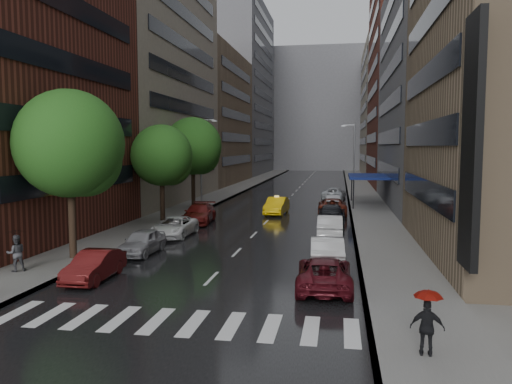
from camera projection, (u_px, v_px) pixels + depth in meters
ground at (186, 305)px, 20.01m from camera, size 220.00×220.00×0.00m
road at (295, 192)px, 69.12m from camera, size 14.00×140.00×0.01m
sidewalk_left at (232, 190)px, 70.59m from camera, size 4.00×140.00×0.15m
sidewalk_right at (361, 192)px, 67.63m from camera, size 4.00×140.00×0.15m
crosswalk at (175, 322)px, 18.02m from camera, size 13.15×2.80×0.01m
buildings_left at (206, 85)px, 78.75m from camera, size 8.00×108.00×38.00m
buildings_right at (404, 86)px, 71.85m from camera, size 8.05×109.10×36.00m
building_far at (318, 110)px, 134.43m from camera, size 40.00×14.00×32.00m
tree_near at (70, 144)px, 27.26m from camera, size 5.93×5.93×9.45m
tree_mid at (162, 155)px, 41.40m from camera, size 5.11×5.11×8.14m
tree_far at (193, 146)px, 50.14m from camera, size 5.81×5.81×9.26m
taxi at (277, 206)px, 46.40m from camera, size 1.97×4.93×1.59m
parked_cars_left at (170, 228)px, 34.19m from camera, size 2.61×22.82×1.57m
parked_cars_right at (331, 215)px, 40.45m from camera, size 2.99×42.74×1.60m
ped_black_umbrella at (16, 247)px, 24.63m from camera, size 1.13×1.10×2.09m
ped_red_umbrella at (428, 317)px, 14.70m from camera, size 1.03×0.82×2.01m
street_lamp_left at (202, 161)px, 50.30m from camera, size 1.74×0.22×9.00m
street_lamp_right at (353, 158)px, 62.49m from camera, size 1.74×0.22×9.00m
awning at (368, 177)px, 52.62m from camera, size 4.00×8.00×3.12m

